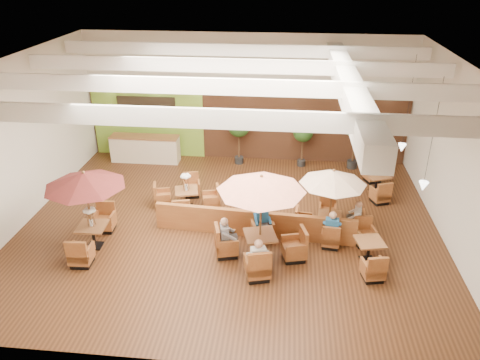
# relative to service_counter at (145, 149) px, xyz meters

# --- Properties ---
(room) EXTENTS (14.04, 14.00, 5.52)m
(room) POSITION_rel_service_counter_xyz_m (4.65, -3.88, 3.05)
(room) COLOR #381E0F
(room) RESTS_ON ground
(service_counter) EXTENTS (3.00, 0.75, 1.18)m
(service_counter) POSITION_rel_service_counter_xyz_m (0.00, 0.00, 0.00)
(service_counter) COLOR beige
(service_counter) RESTS_ON ground
(booth_divider) EXTENTS (6.57, 0.67, 0.91)m
(booth_divider) POSITION_rel_service_counter_xyz_m (5.26, -5.65, -0.13)
(booth_divider) COLOR brown
(booth_divider) RESTS_ON ground
(table_0) EXTENTS (2.44, 2.59, 2.64)m
(table_0) POSITION_rel_service_counter_xyz_m (0.30, -6.80, 1.42)
(table_0) COLOR brown
(table_0) RESTS_ON ground
(table_1) EXTENTS (2.87, 2.87, 2.79)m
(table_1) POSITION_rel_service_counter_xyz_m (5.54, -6.83, 1.31)
(table_1) COLOR brown
(table_1) RESTS_ON ground
(table_2) EXTENTS (2.29, 2.29, 2.32)m
(table_2) POSITION_rel_service_counter_xyz_m (7.72, -5.19, 1.02)
(table_2) COLOR brown
(table_2) RESTS_ON ground
(table_3) EXTENTS (2.52, 2.52, 1.49)m
(table_3) POSITION_rel_service_counter_xyz_m (2.69, -4.00, -0.17)
(table_3) COLOR brown
(table_3) RESTS_ON ground
(table_4) EXTENTS (0.94, 2.46, 0.89)m
(table_4) POSITION_rel_service_counter_xyz_m (8.80, -6.68, -0.24)
(table_4) COLOR brown
(table_4) RESTS_ON ground
(table_5) EXTENTS (1.05, 2.57, 0.90)m
(table_5) POSITION_rel_service_counter_xyz_m (9.75, -1.99, -0.24)
(table_5) COLOR brown
(table_5) RESTS_ON ground
(topiary_0) EXTENTS (0.94, 0.94, 2.19)m
(topiary_0) POSITION_rel_service_counter_xyz_m (4.16, 0.20, 1.05)
(topiary_0) COLOR black
(topiary_0) RESTS_ON ground
(topiary_1) EXTENTS (0.85, 0.85, 1.98)m
(topiary_1) POSITION_rel_service_counter_xyz_m (6.90, 0.20, 0.89)
(topiary_1) COLOR black
(topiary_1) RESTS_ON ground
(topiary_2) EXTENTS (1.05, 1.05, 2.45)m
(topiary_2) POSITION_rel_service_counter_xyz_m (9.08, 0.20, 1.24)
(topiary_2) COLOR black
(topiary_2) RESTS_ON ground
(diner_0) EXTENTS (0.46, 0.42, 0.85)m
(diner_0) POSITION_rel_service_counter_xyz_m (5.54, -7.86, 0.20)
(diner_0) COLOR silver
(diner_0) RESTS_ON ground
(diner_1) EXTENTS (0.43, 0.39, 0.78)m
(diner_1) POSITION_rel_service_counter_xyz_m (5.54, -5.81, 0.17)
(diner_1) COLOR #23619B
(diner_1) RESTS_ON ground
(diner_2) EXTENTS (0.41, 0.46, 0.86)m
(diner_2) POSITION_rel_service_counter_xyz_m (4.52, -6.83, 0.20)
(diner_2) COLOR gray
(diner_2) RESTS_ON ground
(diner_3) EXTENTS (0.42, 0.35, 0.83)m
(diner_3) POSITION_rel_service_counter_xyz_m (7.72, -6.04, 0.19)
(diner_3) COLOR #23619B
(diner_3) RESTS_ON ground
(diner_4) EXTENTS (0.34, 0.40, 0.76)m
(diner_4) POSITION_rel_service_counter_xyz_m (8.56, -5.19, 0.16)
(diner_4) COLOR silver
(diner_4) RESTS_ON ground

